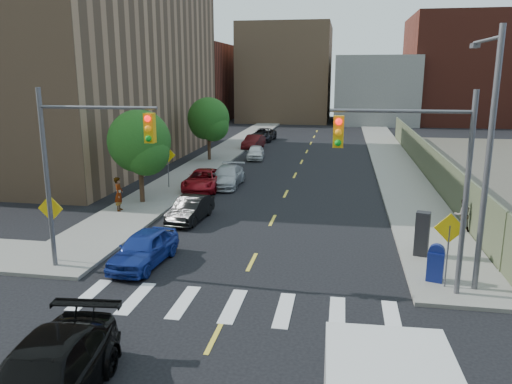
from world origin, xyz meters
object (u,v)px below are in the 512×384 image
at_px(parked_car_maroon, 254,142).
at_px(parked_car_grey, 263,135).
at_px(black_sedan, 42,383).
at_px(payphone, 422,234).
at_px(parked_car_white, 255,152).
at_px(parked_car_blue, 144,248).
at_px(parked_car_silver, 227,176).
at_px(parked_car_red, 203,180).
at_px(pedestrian_east, 462,215).
at_px(mailbox, 436,263).
at_px(parked_car_black, 190,209).
at_px(pedestrian_west, 119,194).

distance_m(parked_car_maroon, parked_car_grey, 6.20).
bearing_deg(black_sedan, payphone, 44.29).
xyz_separation_m(parked_car_maroon, black_sedan, (2.58, -40.93, 0.10)).
distance_m(parked_car_white, payphone, 25.58).
xyz_separation_m(parked_car_blue, parked_car_silver, (0.00, 14.54, -0.00)).
height_order(parked_car_red, parked_car_white, parked_car_red).
relative_size(parked_car_grey, payphone, 2.71).
bearing_deg(pedestrian_east, mailbox, 63.28).
height_order(parked_car_white, parked_car_grey, parked_car_grey).
relative_size(parked_car_red, parked_car_grey, 0.94).
distance_m(parked_car_blue, mailbox, 11.13).
bearing_deg(parked_car_grey, parked_car_red, -86.56).
xyz_separation_m(parked_car_black, black_sedan, (1.28, -15.17, 0.16)).
relative_size(parked_car_blue, parked_car_white, 1.10).
distance_m(parked_car_silver, pedestrian_west, 8.73).
height_order(parked_car_black, pedestrian_east, pedestrian_east).
bearing_deg(parked_car_red, parked_car_maroon, 86.48).
distance_m(parked_car_white, parked_car_maroon, 6.42).
height_order(black_sedan, mailbox, black_sedan).
bearing_deg(black_sedan, parked_car_blue, 92.54).
bearing_deg(parked_car_silver, pedestrian_east, -31.82).
xyz_separation_m(parked_car_white, parked_car_maroon, (-1.30, 6.29, 0.07)).
bearing_deg(black_sedan, mailbox, 36.57).
height_order(parked_car_red, mailbox, mailbox).
height_order(parked_car_blue, pedestrian_east, pedestrian_east).
xyz_separation_m(parked_car_silver, pedestrian_west, (-4.26, -7.61, 0.40)).
height_order(parked_car_blue, parked_car_red, parked_car_blue).
height_order(parked_car_silver, mailbox, mailbox).
bearing_deg(mailbox, parked_car_maroon, 127.42).
relative_size(parked_car_black, payphone, 2.07).
distance_m(parked_car_white, pedestrian_east, 23.53).
bearing_deg(parked_car_maroon, parked_car_black, -81.13).
bearing_deg(pedestrian_west, parked_car_maroon, -18.07).
bearing_deg(parked_car_white, parked_car_maroon, 95.88).
relative_size(parked_car_maroon, pedestrian_east, 2.66).
xyz_separation_m(black_sedan, payphone, (9.74, 11.55, 0.28)).
relative_size(parked_car_red, mailbox, 3.40).
bearing_deg(mailbox, parked_car_grey, 124.21).
xyz_separation_m(payphone, pedestrian_west, (-15.28, 4.33, 0.01)).
xyz_separation_m(parked_car_blue, pedestrian_east, (13.40, 6.35, 0.25)).
bearing_deg(pedestrian_west, pedestrian_east, -103.21).
distance_m(parked_car_blue, black_sedan, 9.04).
relative_size(mailbox, payphone, 0.75).
bearing_deg(parked_car_red, parked_car_silver, 41.43).
relative_size(parked_car_white, parked_car_grey, 0.73).
relative_size(parked_car_silver, payphone, 2.53).
distance_m(parked_car_silver, parked_car_white, 11.14).
xyz_separation_m(parked_car_silver, parked_car_white, (0.00, 11.14, -0.06)).
height_order(parked_car_grey, pedestrian_east, pedestrian_east).
xyz_separation_m(parked_car_blue, parked_car_grey, (-1.30, 38.17, 0.01)).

